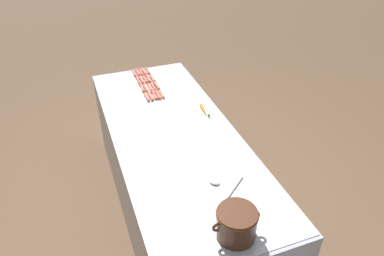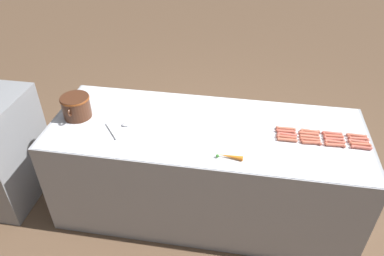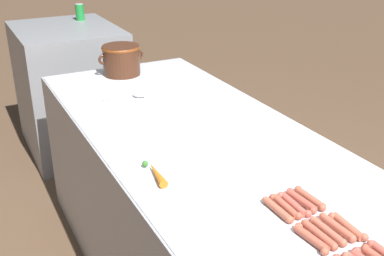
{
  "view_description": "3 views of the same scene",
  "coord_description": "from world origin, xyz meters",
  "px_view_note": "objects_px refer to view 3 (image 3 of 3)",
  "views": [
    {
      "loc": [
        0.64,
        2.1,
        2.42
      ],
      "look_at": [
        -0.12,
        0.05,
        0.9
      ],
      "focal_mm": 33.65,
      "sensor_mm": 36.0,
      "label": 1
    },
    {
      "loc": [
        -2.16,
        -0.25,
        2.44
      ],
      "look_at": [
        -0.11,
        0.09,
        0.91
      ],
      "focal_mm": 33.9,
      "sensor_mm": 36.0,
      "label": 2
    },
    {
      "loc": [
        -0.89,
        -1.58,
        1.7
      ],
      "look_at": [
        -0.01,
        0.13,
        0.85
      ],
      "focal_mm": 44.48,
      "sensor_mm": 36.0,
      "label": 3
    }
  ],
  "objects_px": {
    "hot_dog_10": "(328,231)",
    "soda_can": "(80,12)",
    "bean_pot": "(121,58)",
    "hot_dog_2": "(311,239)",
    "hot_dog_11": "(293,205)",
    "back_cabinet": "(71,90)",
    "hot_dog_3": "(277,210)",
    "carrot": "(156,172)",
    "hot_dog_19": "(310,198)",
    "hot_dog_18": "(348,226)",
    "hot_dog_7": "(285,206)",
    "hot_dog_14": "(337,227)",
    "hot_dog_15": "(301,201)",
    "serving_spoon": "(131,95)",
    "hot_dog_6": "(319,235)"
  },
  "relations": [
    {
      "from": "hot_dog_18",
      "to": "hot_dog_7",
      "type": "bearing_deg",
      "value": 119.84
    },
    {
      "from": "back_cabinet",
      "to": "bean_pot",
      "type": "relative_size",
      "value": 3.49
    },
    {
      "from": "hot_dog_10",
      "to": "carrot",
      "type": "height_order",
      "value": "carrot"
    },
    {
      "from": "hot_dog_3",
      "to": "hot_dog_7",
      "type": "relative_size",
      "value": 1.0
    },
    {
      "from": "back_cabinet",
      "to": "hot_dog_10",
      "type": "relative_size",
      "value": 6.51
    },
    {
      "from": "hot_dog_7",
      "to": "back_cabinet",
      "type": "bearing_deg",
      "value": 91.95
    },
    {
      "from": "hot_dog_18",
      "to": "hot_dog_19",
      "type": "relative_size",
      "value": 1.0
    },
    {
      "from": "hot_dog_7",
      "to": "hot_dog_14",
      "type": "bearing_deg",
      "value": -67.0
    },
    {
      "from": "hot_dog_7",
      "to": "carrot",
      "type": "distance_m",
      "value": 0.48
    },
    {
      "from": "back_cabinet",
      "to": "hot_dog_14",
      "type": "distance_m",
      "value": 2.69
    },
    {
      "from": "hot_dog_19",
      "to": "hot_dog_7",
      "type": "bearing_deg",
      "value": -179.02
    },
    {
      "from": "soda_can",
      "to": "hot_dog_11",
      "type": "bearing_deg",
      "value": -91.27
    },
    {
      "from": "hot_dog_3",
      "to": "hot_dog_6",
      "type": "height_order",
      "value": "same"
    },
    {
      "from": "hot_dog_15",
      "to": "hot_dog_18",
      "type": "relative_size",
      "value": 1.0
    },
    {
      "from": "back_cabinet",
      "to": "hot_dog_3",
      "type": "relative_size",
      "value": 6.51
    },
    {
      "from": "hot_dog_2",
      "to": "hot_dog_6",
      "type": "height_order",
      "value": "same"
    },
    {
      "from": "hot_dog_14",
      "to": "hot_dog_15",
      "type": "distance_m",
      "value": 0.16
    },
    {
      "from": "bean_pot",
      "to": "serving_spoon",
      "type": "relative_size",
      "value": 1.18
    },
    {
      "from": "hot_dog_6",
      "to": "hot_dog_15",
      "type": "bearing_deg",
      "value": 66.88
    },
    {
      "from": "hot_dog_19",
      "to": "carrot",
      "type": "distance_m",
      "value": 0.54
    },
    {
      "from": "hot_dog_3",
      "to": "hot_dog_18",
      "type": "height_order",
      "value": "same"
    },
    {
      "from": "hot_dog_14",
      "to": "carrot",
      "type": "xyz_separation_m",
      "value": [
        -0.35,
        0.54,
        0.0
      ]
    },
    {
      "from": "hot_dog_3",
      "to": "bean_pot",
      "type": "distance_m",
      "value": 1.59
    },
    {
      "from": "hot_dog_18",
      "to": "carrot",
      "type": "xyz_separation_m",
      "value": [
        -0.38,
        0.56,
        0.0
      ]
    },
    {
      "from": "hot_dog_10",
      "to": "hot_dog_11",
      "type": "height_order",
      "value": "same"
    },
    {
      "from": "hot_dog_10",
      "to": "bean_pot",
      "type": "height_order",
      "value": "bean_pot"
    },
    {
      "from": "back_cabinet",
      "to": "hot_dog_10",
      "type": "distance_m",
      "value": 2.69
    },
    {
      "from": "carrot",
      "to": "soda_can",
      "type": "relative_size",
      "value": 1.46
    },
    {
      "from": "hot_dog_14",
      "to": "hot_dog_15",
      "type": "xyz_separation_m",
      "value": [
        -0.0,
        0.16,
        0.0
      ]
    },
    {
      "from": "hot_dog_6",
      "to": "hot_dog_3",
      "type": "bearing_deg",
      "value": 100.41
    },
    {
      "from": "back_cabinet",
      "to": "hot_dog_7",
      "type": "relative_size",
      "value": 6.52
    },
    {
      "from": "hot_dog_2",
      "to": "hot_dog_14",
      "type": "relative_size",
      "value": 1.0
    },
    {
      "from": "bean_pot",
      "to": "hot_dog_6",
      "type": "bearing_deg",
      "value": -90.82
    },
    {
      "from": "hot_dog_14",
      "to": "hot_dog_19",
      "type": "distance_m",
      "value": 0.17
    },
    {
      "from": "hot_dog_14",
      "to": "hot_dog_19",
      "type": "relative_size",
      "value": 1.0
    },
    {
      "from": "bean_pot",
      "to": "back_cabinet",
      "type": "bearing_deg",
      "value": 96.6
    },
    {
      "from": "bean_pot",
      "to": "hot_dog_11",
      "type": "bearing_deg",
      "value": -89.69
    },
    {
      "from": "hot_dog_11",
      "to": "hot_dog_18",
      "type": "bearing_deg",
      "value": -67.71
    },
    {
      "from": "hot_dog_2",
      "to": "hot_dog_7",
      "type": "distance_m",
      "value": 0.17
    },
    {
      "from": "hot_dog_3",
      "to": "hot_dog_19",
      "type": "distance_m",
      "value": 0.13
    },
    {
      "from": "hot_dog_2",
      "to": "serving_spoon",
      "type": "relative_size",
      "value": 0.63
    },
    {
      "from": "hot_dog_14",
      "to": "bean_pot",
      "type": "relative_size",
      "value": 0.54
    },
    {
      "from": "hot_dog_2",
      "to": "hot_dog_11",
      "type": "xyz_separation_m",
      "value": [
        0.07,
        0.16,
        0.0
      ]
    },
    {
      "from": "hot_dog_10",
      "to": "hot_dog_14",
      "type": "bearing_deg",
      "value": 2.89
    },
    {
      "from": "hot_dog_3",
      "to": "hot_dog_7",
      "type": "height_order",
      "value": "same"
    },
    {
      "from": "hot_dog_3",
      "to": "hot_dog_19",
      "type": "bearing_deg",
      "value": 2.08
    },
    {
      "from": "hot_dog_3",
      "to": "carrot",
      "type": "relative_size",
      "value": 0.81
    },
    {
      "from": "hot_dog_14",
      "to": "hot_dog_15",
      "type": "bearing_deg",
      "value": 90.33
    },
    {
      "from": "hot_dog_11",
      "to": "serving_spoon",
      "type": "relative_size",
      "value": 0.63
    },
    {
      "from": "hot_dog_10",
      "to": "soda_can",
      "type": "relative_size",
      "value": 1.18
    }
  ]
}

